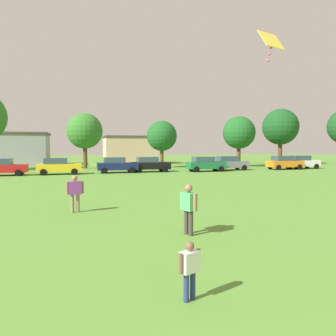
{
  "coord_description": "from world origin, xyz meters",
  "views": [
    {
      "loc": [
        -2.38,
        -0.83,
        2.82
      ],
      "look_at": [
        0.28,
        8.96,
        2.16
      ],
      "focal_mm": 35.64,
      "sensor_mm": 36.0,
      "label": 1
    }
  ],
  "objects_px": {
    "tree_center_right": "(239,133)",
    "parked_car_black_3": "(150,164)",
    "parked_car_green_4": "(205,164)",
    "parked_car_orange_6": "(284,162)",
    "child_kite_flyer": "(190,266)",
    "parked_car_red_0": "(2,167)",
    "tree_center_left": "(162,136)",
    "parked_car_yellow_1": "(59,166)",
    "parked_car_navy_2": "(117,165)",
    "tree_right": "(281,127)",
    "parked_car_white_7": "(301,162)",
    "parked_car_gray_5": "(229,163)",
    "tree_left": "(85,131)",
    "kite": "(271,43)",
    "adult_bystander": "(189,205)",
    "bystander_near_trees": "(75,191)"
  },
  "relations": [
    {
      "from": "parked_car_red_0",
      "to": "tree_center_left",
      "type": "height_order",
      "value": "tree_center_left"
    },
    {
      "from": "parked_car_white_7",
      "to": "tree_right",
      "type": "bearing_deg",
      "value": 72.1
    },
    {
      "from": "parked_car_green_4",
      "to": "adult_bystander",
      "type": "bearing_deg",
      "value": -112.72
    },
    {
      "from": "bystander_near_trees",
      "to": "tree_right",
      "type": "xyz_separation_m",
      "value": [
        30.6,
        30.86,
        4.9
      ]
    },
    {
      "from": "parked_car_gray_5",
      "to": "tree_center_left",
      "type": "distance_m",
      "value": 9.91
    },
    {
      "from": "parked_car_gray_5",
      "to": "tree_right",
      "type": "distance_m",
      "value": 16.63
    },
    {
      "from": "parked_car_navy_2",
      "to": "tree_center_left",
      "type": "relative_size",
      "value": 0.69
    },
    {
      "from": "tree_right",
      "to": "parked_car_gray_5",
      "type": "bearing_deg",
      "value": -145.07
    },
    {
      "from": "parked_car_orange_6",
      "to": "tree_right",
      "type": "distance_m",
      "value": 12.38
    },
    {
      "from": "tree_center_right",
      "to": "parked_car_orange_6",
      "type": "bearing_deg",
      "value": -63.48
    },
    {
      "from": "parked_car_yellow_1",
      "to": "tree_center_left",
      "type": "relative_size",
      "value": 0.69
    },
    {
      "from": "adult_bystander",
      "to": "kite",
      "type": "bearing_deg",
      "value": 79.41
    },
    {
      "from": "parked_car_green_4",
      "to": "parked_car_black_3",
      "type": "bearing_deg",
      "value": 171.17
    },
    {
      "from": "child_kite_flyer",
      "to": "parked_car_red_0",
      "type": "relative_size",
      "value": 0.26
    },
    {
      "from": "parked_car_navy_2",
      "to": "parked_car_orange_6",
      "type": "distance_m",
      "value": 20.55
    },
    {
      "from": "parked_car_navy_2",
      "to": "tree_center_right",
      "type": "xyz_separation_m",
      "value": [
        17.5,
        5.95,
        3.86
      ]
    },
    {
      "from": "parked_car_white_7",
      "to": "tree_center_right",
      "type": "distance_m",
      "value": 8.99
    },
    {
      "from": "parked_car_gray_5",
      "to": "tree_left",
      "type": "distance_m",
      "value": 18.75
    },
    {
      "from": "parked_car_yellow_1",
      "to": "tree_center_left",
      "type": "bearing_deg",
      "value": 31.02
    },
    {
      "from": "adult_bystander",
      "to": "tree_center_left",
      "type": "xyz_separation_m",
      "value": [
        7.46,
        33.04,
        3.25
      ]
    },
    {
      "from": "parked_car_green_4",
      "to": "parked_car_gray_5",
      "type": "bearing_deg",
      "value": 18.79
    },
    {
      "from": "parked_car_gray_5",
      "to": "tree_center_left",
      "type": "relative_size",
      "value": 0.69
    },
    {
      "from": "tree_center_left",
      "to": "tree_center_right",
      "type": "bearing_deg",
      "value": -5.63
    },
    {
      "from": "parked_car_navy_2",
      "to": "tree_right",
      "type": "height_order",
      "value": "tree_right"
    },
    {
      "from": "parked_car_white_7",
      "to": "tree_center_left",
      "type": "relative_size",
      "value": 0.69
    },
    {
      "from": "parked_car_orange_6",
      "to": "tree_center_right",
      "type": "relative_size",
      "value": 0.62
    },
    {
      "from": "parked_car_green_4",
      "to": "parked_car_orange_6",
      "type": "bearing_deg",
      "value": 3.11
    },
    {
      "from": "tree_left",
      "to": "parked_car_gray_5",
      "type": "bearing_deg",
      "value": -25.77
    },
    {
      "from": "parked_car_navy_2",
      "to": "kite",
      "type": "bearing_deg",
      "value": -84.65
    },
    {
      "from": "kite",
      "to": "parked_car_white_7",
      "type": "distance_m",
      "value": 34.02
    },
    {
      "from": "parked_car_red_0",
      "to": "tree_right",
      "type": "relative_size",
      "value": 0.5
    },
    {
      "from": "parked_car_black_3",
      "to": "parked_car_navy_2",
      "type": "bearing_deg",
      "value": -176.43
    },
    {
      "from": "tree_left",
      "to": "tree_center_left",
      "type": "bearing_deg",
      "value": -8.13
    },
    {
      "from": "tree_center_left",
      "to": "child_kite_flyer",
      "type": "bearing_deg",
      "value": -103.4
    },
    {
      "from": "child_kite_flyer",
      "to": "bystander_near_trees",
      "type": "bearing_deg",
      "value": 78.23
    },
    {
      "from": "parked_car_red_0",
      "to": "parked_car_black_3",
      "type": "distance_m",
      "value": 14.8
    },
    {
      "from": "adult_bystander",
      "to": "tree_left",
      "type": "relative_size",
      "value": 0.23
    },
    {
      "from": "parked_car_red_0",
      "to": "parked_car_white_7",
      "type": "bearing_deg",
      "value": 2.06
    },
    {
      "from": "parked_car_black_3",
      "to": "child_kite_flyer",
      "type": "bearing_deg",
      "value": -100.74
    },
    {
      "from": "child_kite_flyer",
      "to": "kite",
      "type": "height_order",
      "value": "kite"
    },
    {
      "from": "parked_car_green_4",
      "to": "parked_car_white_7",
      "type": "distance_m",
      "value": 13.62
    },
    {
      "from": "parked_car_gray_5",
      "to": "tree_right",
      "type": "xyz_separation_m",
      "value": [
        13.01,
        9.08,
        4.99
      ]
    },
    {
      "from": "parked_car_black_3",
      "to": "parked_car_green_4",
      "type": "distance_m",
      "value": 6.31
    },
    {
      "from": "tree_left",
      "to": "tree_right",
      "type": "relative_size",
      "value": 0.82
    },
    {
      "from": "tree_center_right",
      "to": "parked_car_black_3",
      "type": "bearing_deg",
      "value": -157.51
    },
    {
      "from": "parked_car_gray_5",
      "to": "parked_car_yellow_1",
      "type": "bearing_deg",
      "value": -176.79
    },
    {
      "from": "bystander_near_trees",
      "to": "tree_center_left",
      "type": "height_order",
      "value": "tree_center_left"
    },
    {
      "from": "kite",
      "to": "parked_car_yellow_1",
      "type": "xyz_separation_m",
      "value": [
        -8.33,
        25.03,
        -5.51
      ]
    },
    {
      "from": "parked_car_orange_6",
      "to": "tree_left",
      "type": "distance_m",
      "value": 25.46
    },
    {
      "from": "parked_car_red_0",
      "to": "parked_car_yellow_1",
      "type": "distance_m",
      "value": 5.16
    }
  ]
}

